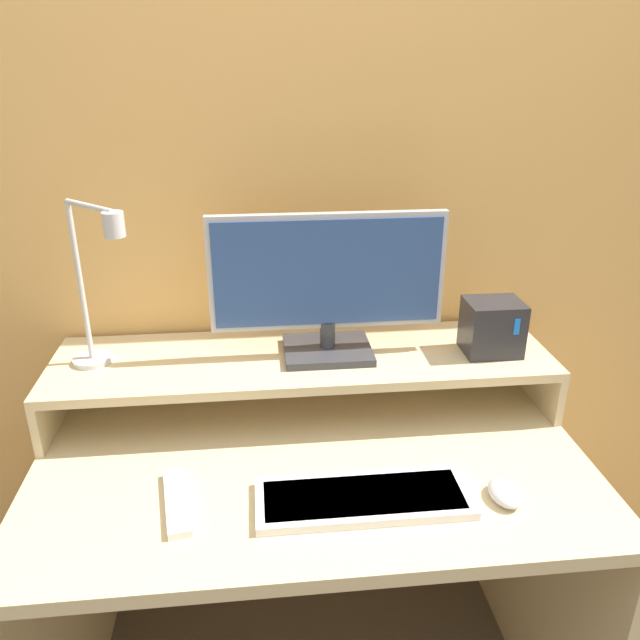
{
  "coord_description": "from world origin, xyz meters",
  "views": [
    {
      "loc": [
        -0.1,
        -0.77,
        1.54
      ],
      "look_at": [
        0.02,
        0.4,
        1.04
      ],
      "focal_mm": 35.0,
      "sensor_mm": 36.0,
      "label": 1
    }
  ],
  "objects_px": {
    "monitor": "(328,283)",
    "keyboard": "(363,498)",
    "desk_lamp": "(96,289)",
    "router_dock": "(492,327)",
    "remote_control": "(177,502)",
    "mouse": "(505,493)"
  },
  "relations": [
    {
      "from": "keyboard",
      "to": "remote_control",
      "type": "relative_size",
      "value": 2.09
    },
    {
      "from": "desk_lamp",
      "to": "router_dock",
      "type": "height_order",
      "value": "desk_lamp"
    },
    {
      "from": "monitor",
      "to": "remote_control",
      "type": "height_order",
      "value": "monitor"
    },
    {
      "from": "monitor",
      "to": "keyboard",
      "type": "relative_size",
      "value": 1.3
    },
    {
      "from": "desk_lamp",
      "to": "router_dock",
      "type": "bearing_deg",
      "value": -0.18
    },
    {
      "from": "remote_control",
      "to": "mouse",
      "type": "bearing_deg",
      "value": -4.5
    },
    {
      "from": "monitor",
      "to": "keyboard",
      "type": "height_order",
      "value": "monitor"
    },
    {
      "from": "monitor",
      "to": "keyboard",
      "type": "distance_m",
      "value": 0.49
    },
    {
      "from": "monitor",
      "to": "desk_lamp",
      "type": "distance_m",
      "value": 0.51
    },
    {
      "from": "monitor",
      "to": "router_dock",
      "type": "relative_size",
      "value": 4.13
    },
    {
      "from": "router_dock",
      "to": "keyboard",
      "type": "xyz_separation_m",
      "value": [
        -0.36,
        -0.34,
        -0.19
      ]
    },
    {
      "from": "keyboard",
      "to": "mouse",
      "type": "height_order",
      "value": "mouse"
    },
    {
      "from": "monitor",
      "to": "remote_control",
      "type": "relative_size",
      "value": 2.73
    },
    {
      "from": "monitor",
      "to": "mouse",
      "type": "distance_m",
      "value": 0.58
    },
    {
      "from": "monitor",
      "to": "router_dock",
      "type": "xyz_separation_m",
      "value": [
        0.39,
        -0.03,
        -0.11
      ]
    },
    {
      "from": "mouse",
      "to": "remote_control",
      "type": "relative_size",
      "value": 0.45
    },
    {
      "from": "keyboard",
      "to": "remote_control",
      "type": "xyz_separation_m",
      "value": [
        -0.36,
        0.03,
        -0.0
      ]
    },
    {
      "from": "keyboard",
      "to": "remote_control",
      "type": "height_order",
      "value": "keyboard"
    },
    {
      "from": "monitor",
      "to": "keyboard",
      "type": "xyz_separation_m",
      "value": [
        0.03,
        -0.38,
        -0.31
      ]
    },
    {
      "from": "monitor",
      "to": "router_dock",
      "type": "height_order",
      "value": "monitor"
    },
    {
      "from": "monitor",
      "to": "router_dock",
      "type": "bearing_deg",
      "value": -4.97
    },
    {
      "from": "mouse",
      "to": "monitor",
      "type": "bearing_deg",
      "value": 127.13
    }
  ]
}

